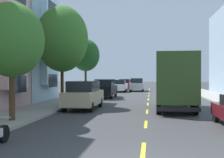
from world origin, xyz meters
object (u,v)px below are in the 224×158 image
at_px(street_tree_second, 62,39).
at_px(parked_suv_black, 105,88).
at_px(parked_pickup_white, 119,86).
at_px(parked_hatchback_navy, 128,83).
at_px(street_tree_nearest, 12,40).
at_px(parked_suv_champagne, 84,95).
at_px(parked_pickup_red, 125,84).
at_px(moving_silver_sedan, 137,85).
at_px(parked_pickup_charcoal, 175,84).
at_px(parked_suv_sky, 172,82).
at_px(street_tree_third, 86,55).
at_px(delivery_box_truck, 175,80).

xyz_separation_m(street_tree_second, parked_suv_black, (1.92, 8.91, -4.07)).
distance_m(parked_pickup_white, parked_hatchback_navy, 19.13).
xyz_separation_m(street_tree_nearest, parked_pickup_white, (2.20, 28.69, -3.17)).
distance_m(street_tree_nearest, parked_suv_champagne, 7.28).
distance_m(parked_suv_black, parked_hatchback_navy, 30.72).
relative_size(parked_pickup_white, parked_pickup_red, 1.00).
xyz_separation_m(parked_pickup_red, moving_silver_sedan, (2.42, -7.40, 0.16)).
xyz_separation_m(parked_pickup_white, parked_hatchback_navy, (-0.13, 19.13, -0.07)).
height_order(parked_pickup_red, parked_pickup_charcoal, same).
bearing_deg(parked_hatchback_navy, parked_suv_sky, -8.53).
bearing_deg(parked_hatchback_navy, parked_pickup_charcoal, -41.13).
xyz_separation_m(street_tree_third, parked_suv_sky, (10.83, 30.12, -3.40)).
relative_size(street_tree_nearest, parked_pickup_charcoal, 1.06).
height_order(street_tree_nearest, parked_suv_champagne, street_tree_nearest).
relative_size(street_tree_nearest, moving_silver_sedan, 1.18).
bearing_deg(parked_pickup_white, parked_suv_champagne, -90.29).
bearing_deg(street_tree_nearest, delivery_box_truck, 38.30).
bearing_deg(street_tree_second, street_tree_third, 90.00).
relative_size(street_tree_third, parked_hatchback_navy, 1.47).
relative_size(street_tree_third, moving_silver_sedan, 1.23).
bearing_deg(parked_suv_sky, parked_suv_champagne, -102.28).
distance_m(street_tree_third, parked_suv_champagne, 10.84).
xyz_separation_m(parked_suv_sky, parked_pickup_charcoal, (0.05, -6.38, -0.16)).
height_order(delivery_box_truck, parked_hatchback_navy, delivery_box_truck).
bearing_deg(street_tree_third, moving_silver_sedan, 72.34).
distance_m(delivery_box_truck, moving_silver_sedan, 24.64).
bearing_deg(street_tree_third, delivery_box_truck, -50.39).
distance_m(parked_hatchback_navy, parked_pickup_red, 9.59).
bearing_deg(street_tree_nearest, street_tree_third, 90.00).
height_order(street_tree_nearest, street_tree_second, street_tree_second).
distance_m(parked_suv_sky, parked_pickup_charcoal, 6.38).
relative_size(parked_suv_champagne, moving_silver_sedan, 1.00).
xyz_separation_m(street_tree_second, street_tree_third, (0.00, 8.19, -0.67)).
bearing_deg(parked_suv_black, parked_pickup_charcoal, 68.75).
bearing_deg(parked_suv_champagne, parked_pickup_charcoal, 75.43).
relative_size(delivery_box_truck, parked_suv_sky, 1.54).
bearing_deg(street_tree_third, parked_pickup_white, 79.89).
relative_size(parked_suv_black, moving_silver_sedan, 1.01).
distance_m(parked_suv_champagne, moving_silver_sedan, 24.65).
xyz_separation_m(parked_suv_champagne, moving_silver_sedan, (2.52, 24.53, 0.00)).
relative_size(parked_pickup_white, parked_suv_black, 1.10).
xyz_separation_m(parked_suv_champagne, parked_hatchback_navy, (-0.02, 41.52, -0.23)).
distance_m(delivery_box_truck, parked_pickup_white, 23.04).
relative_size(parked_pickup_white, parked_hatchback_navy, 1.32).
height_order(parked_pickup_white, parked_pickup_red, same).
bearing_deg(parked_pickup_charcoal, parked_suv_champagne, -104.57).
relative_size(street_tree_nearest, street_tree_third, 0.96).
xyz_separation_m(street_tree_second, parked_pickup_charcoal, (10.88, 31.93, -4.23)).
distance_m(parked_pickup_white, parked_pickup_charcoal, 14.36).
relative_size(street_tree_second, parked_pickup_red, 1.39).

